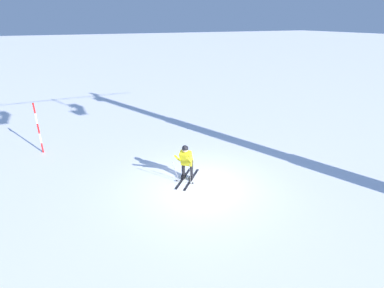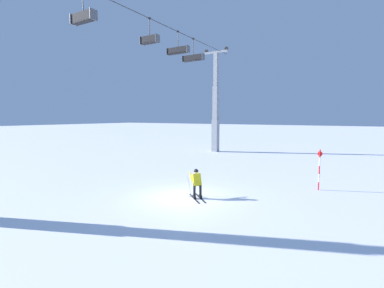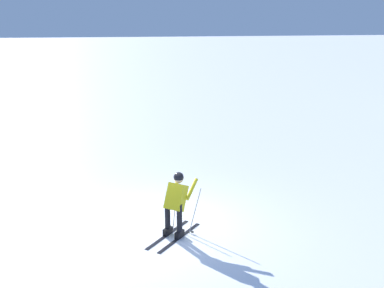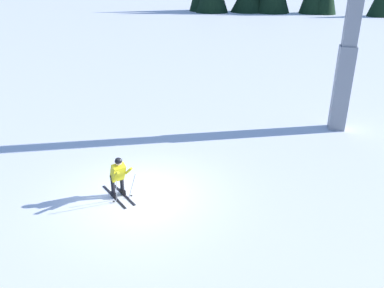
{
  "view_description": "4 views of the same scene",
  "coord_description": "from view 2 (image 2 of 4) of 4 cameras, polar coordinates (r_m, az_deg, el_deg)",
  "views": [
    {
      "loc": [
        4.41,
        8.66,
        5.79
      ],
      "look_at": [
        0.49,
        0.27,
        1.91
      ],
      "focal_mm": 27.89,
      "sensor_mm": 36.0,
      "label": 1
    },
    {
      "loc": [
        -11.89,
        -7.79,
        4.27
      ],
      "look_at": [
        1.15,
        0.18,
        2.74
      ],
      "focal_mm": 25.72,
      "sensor_mm": 36.0,
      "label": 2
    },
    {
      "loc": [
        -1.55,
        -10.62,
        4.97
      ],
      "look_at": [
        1.06,
        1.0,
        1.77
      ],
      "focal_mm": 43.38,
      "sensor_mm": 36.0,
      "label": 3
    },
    {
      "loc": [
        11.01,
        4.23,
        7.12
      ],
      "look_at": [
        0.99,
        2.02,
        2.52
      ],
      "focal_mm": 37.06,
      "sensor_mm": 36.0,
      "label": 4
    }
  ],
  "objects": [
    {
      "name": "chairlift_seat_fourth",
      "position": [
        27.24,
        -3.04,
        18.82
      ],
      "size": [
        0.61,
        2.33,
        2.1
      ],
      "color": "black"
    },
    {
      "name": "chairlift_seat_second",
      "position": [
        19.87,
        -21.77,
        23.31
      ],
      "size": [
        0.61,
        1.93,
        2.16
      ],
      "color": "black"
    },
    {
      "name": "chairlift_seat_middle",
      "position": [
        24.11,
        -8.9,
        20.67
      ],
      "size": [
        0.61,
        1.68,
        2.05
      ],
      "color": "black"
    },
    {
      "name": "trail_marker_pole",
      "position": [
        17.6,
        24.9,
        -4.61
      ],
      "size": [
        0.07,
        0.28,
        2.38
      ],
      "color": "red",
      "rests_on": "ground_plane"
    },
    {
      "name": "lift_tower_far",
      "position": [
        33.55,
        4.94,
        7.27
      ],
      "size": [
        0.72,
        3.06,
        12.33
      ],
      "color": "gray",
      "rests_on": "ground_plane"
    },
    {
      "name": "chairlift_seat_farthest",
      "position": [
        29.48,
        0.16,
        17.46
      ],
      "size": [
        0.61,
        2.42,
        2.29
      ],
      "color": "black"
    },
    {
      "name": "ground_plane",
      "position": [
        14.84,
        -1.76,
        -11.01
      ],
      "size": [
        260.0,
        260.0,
        0.0
      ],
      "primitive_type": "plane",
      "color": "white"
    },
    {
      "name": "skier_carving_main",
      "position": [
        14.56,
        0.98,
        -7.76
      ],
      "size": [
        1.51,
        1.59,
        1.65
      ],
      "color": "black",
      "rests_on": "ground_plane"
    },
    {
      "name": "haul_cable",
      "position": [
        24.02,
        -10.3,
        24.84
      ],
      "size": [
        31.95,
        0.05,
        0.05
      ],
      "primitive_type": "cylinder",
      "rotation": [
        0.0,
        1.57,
        0.0
      ],
      "color": "black"
    }
  ]
}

